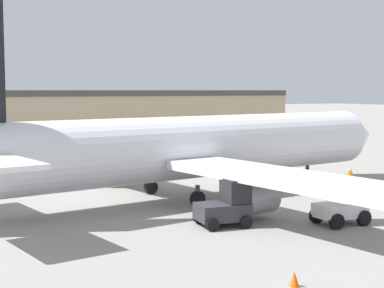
{
  "coord_description": "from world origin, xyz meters",
  "views": [
    {
      "loc": [
        -18.1,
        -32.15,
        6.77
      ],
      "look_at": [
        0.0,
        0.0,
        3.41
      ],
      "focal_mm": 55.0,
      "sensor_mm": 36.0,
      "label": 1
    }
  ],
  "objects": [
    {
      "name": "safety_cone_near",
      "position": [
        -5.28,
        -16.61,
        0.28
      ],
      "size": [
        0.36,
        0.36,
        0.55
      ],
      "color": "#EF590F",
      "rests_on": "ground_plane"
    },
    {
      "name": "ground_plane",
      "position": [
        0.0,
        0.0,
        0.0
      ],
      "size": [
        400.0,
        400.0,
        0.0
      ],
      "primitive_type": "plane",
      "color": "gray"
    },
    {
      "name": "baggage_tug",
      "position": [
        3.05,
        -10.29,
        0.95
      ],
      "size": [
        2.61,
        1.94,
        2.06
      ],
      "rotation": [
        0.0,
        0.0,
        -0.05
      ],
      "color": "silver",
      "rests_on": "ground_plane"
    },
    {
      "name": "pushback_tug",
      "position": [
        -2.34,
        -7.7,
        1.05
      ],
      "size": [
        2.78,
        2.34,
        2.36
      ],
      "rotation": [
        0.0,
        0.0,
        -0.16
      ],
      "color": "#2D2D33",
      "rests_on": "ground_plane"
    },
    {
      "name": "ground_crew_worker",
      "position": [
        9.7,
        -3.92,
        0.89
      ],
      "size": [
        0.37,
        0.37,
        1.67
      ],
      "rotation": [
        0.0,
        0.0,
        1.78
      ],
      "color": "#1E2338",
      "rests_on": "ground_plane"
    },
    {
      "name": "airplane",
      "position": [
        -0.93,
        -0.12,
        3.18
      ],
      "size": [
        37.21,
        33.86,
        11.39
      ],
      "rotation": [
        0.0,
        0.0,
        0.12
      ],
      "color": "white",
      "rests_on": "ground_plane"
    }
  ]
}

